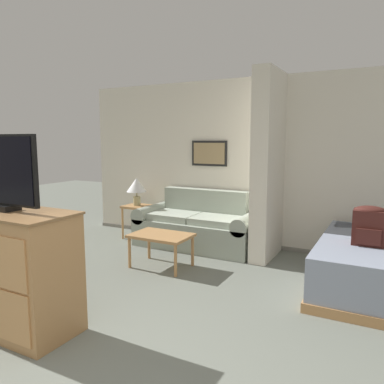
# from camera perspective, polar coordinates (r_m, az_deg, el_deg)

# --- Properties ---
(wall_back) EXTENTS (6.80, 0.16, 2.60)m
(wall_back) POSITION_cam_1_polar(r_m,az_deg,el_deg) (5.79, 12.89, 4.13)
(wall_back) COLOR silver
(wall_back) RESTS_ON ground_plane
(wall_partition_pillar) EXTENTS (0.24, 0.87, 2.60)m
(wall_partition_pillar) POSITION_cam_1_polar(r_m,az_deg,el_deg) (5.32, 11.58, 3.90)
(wall_partition_pillar) COLOR silver
(wall_partition_pillar) RESTS_ON ground_plane
(couch) EXTENTS (1.92, 0.84, 0.87)m
(couch) POSITION_cam_1_polar(r_m,az_deg,el_deg) (5.88, 0.89, -5.26)
(couch) COLOR #99A393
(couch) RESTS_ON ground_plane
(coffee_table) EXTENTS (0.77, 0.53, 0.44)m
(coffee_table) POSITION_cam_1_polar(r_m,az_deg,el_deg) (4.93, -4.73, -7.01)
(coffee_table) COLOR #B27F4C
(coffee_table) RESTS_ON ground_plane
(side_table) EXTENTS (0.41, 0.41, 0.56)m
(side_table) POSITION_cam_1_polar(r_m,az_deg,el_deg) (6.42, -8.36, -2.94)
(side_table) COLOR #B27F4C
(side_table) RESTS_ON ground_plane
(table_lamp) EXTENTS (0.34, 0.34, 0.47)m
(table_lamp) POSITION_cam_1_polar(r_m,az_deg,el_deg) (6.35, -8.44, 0.90)
(table_lamp) COLOR tan
(table_lamp) RESTS_ON side_table
(tv_dresser) EXTENTS (1.31, 0.57, 1.06)m
(tv_dresser) POSITION_cam_1_polar(r_m,az_deg,el_deg) (3.73, -26.18, -10.53)
(tv_dresser) COLOR #B27F4C
(tv_dresser) RESTS_ON ground_plane
(tv) EXTENTS (0.84, 0.16, 0.65)m
(tv) POSITION_cam_1_polar(r_m,az_deg,el_deg) (3.57, -27.00, 2.63)
(tv) COLOR black
(tv) RESTS_ON tv_dresser
(backpack) EXTENTS (0.33, 0.26, 0.42)m
(backpack) POSITION_cam_1_polar(r_m,az_deg,el_deg) (4.42, 25.41, -4.54)
(backpack) COLOR #471E19
(backpack) RESTS_ON bed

